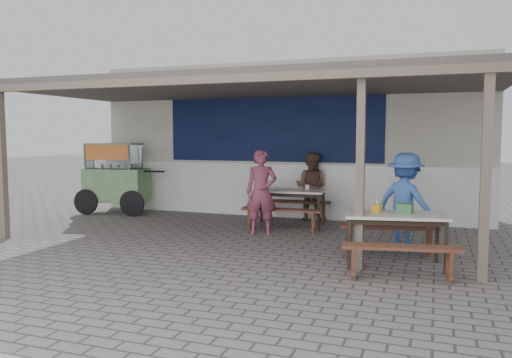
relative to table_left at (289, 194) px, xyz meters
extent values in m
plane|color=#67615D|center=(-0.54, -1.86, -0.67)|extent=(60.00, 60.00, 0.00)
cube|color=beige|center=(-0.54, 1.74, 1.08)|extent=(9.00, 1.20, 3.50)
cube|color=white|center=(-0.54, 1.11, -0.07)|extent=(9.00, 0.10, 1.20)
cube|color=#0F1846|center=(-0.74, 1.13, 1.38)|extent=(5.00, 0.03, 1.60)
cube|color=#524B46|center=(-0.54, -0.86, 2.08)|extent=(9.00, 4.20, 0.12)
cube|color=#67584E|center=(-0.54, -2.91, 1.98)|extent=(9.00, 0.12, 0.12)
cube|color=#67584E|center=(-4.44, -2.86, 0.68)|extent=(0.12, 0.12, 2.70)
cube|color=#67584E|center=(3.36, -2.86, 0.68)|extent=(0.12, 0.12, 2.70)
cube|color=#67584E|center=(1.81, -2.76, 0.68)|extent=(0.11, 0.11, 2.70)
cube|color=beige|center=(0.00, 0.00, 0.06)|extent=(1.48, 0.80, 0.04)
cube|color=black|center=(0.00, 0.00, 0.00)|extent=(1.37, 0.69, 0.06)
cube|color=black|center=(-0.64, -0.34, -0.32)|extent=(0.05, 0.05, 0.71)
cube|color=black|center=(0.67, -0.25, -0.32)|extent=(0.05, 0.05, 0.71)
cube|color=black|center=(-0.67, 0.25, -0.32)|extent=(0.05, 0.05, 0.71)
cube|color=black|center=(0.64, 0.34, -0.32)|extent=(0.05, 0.05, 0.71)
cube|color=brown|center=(0.04, -0.61, -0.24)|extent=(1.55, 0.38, 0.04)
cube|color=brown|center=(-0.57, -0.65, -0.47)|extent=(0.07, 0.28, 0.41)
cube|color=brown|center=(0.66, -0.57, -0.47)|extent=(0.07, 0.28, 0.41)
cube|color=brown|center=(-0.04, 0.61, -0.24)|extent=(1.55, 0.38, 0.04)
cube|color=brown|center=(-0.66, 0.57, -0.47)|extent=(0.07, 0.28, 0.41)
cube|color=brown|center=(0.57, 0.65, -0.47)|extent=(0.07, 0.28, 0.41)
cube|color=beige|center=(2.26, -2.46, 0.06)|extent=(1.49, 0.97, 0.04)
cube|color=black|center=(2.26, -2.46, 0.00)|extent=(1.37, 0.85, 0.06)
cube|color=black|center=(1.70, -2.87, -0.32)|extent=(0.05, 0.05, 0.71)
cube|color=black|center=(2.93, -2.64, -0.32)|extent=(0.05, 0.05, 0.71)
cube|color=black|center=(1.59, -2.28, -0.32)|extent=(0.05, 0.05, 0.71)
cube|color=black|center=(2.82, -2.05, -0.32)|extent=(0.05, 0.05, 0.71)
cube|color=brown|center=(2.39, -3.15, -0.24)|extent=(1.50, 0.55, 0.04)
cube|color=brown|center=(1.81, -3.26, -0.47)|extent=(0.10, 0.28, 0.41)
cube|color=brown|center=(2.97, -3.05, -0.47)|extent=(0.10, 0.28, 0.41)
cube|color=brown|center=(2.13, -1.76, -0.24)|extent=(1.50, 0.55, 0.04)
cube|color=brown|center=(1.55, -1.87, -0.47)|extent=(0.10, 0.28, 0.41)
cube|color=brown|center=(2.71, -1.66, -0.47)|extent=(0.10, 0.28, 0.41)
cube|color=#78A46D|center=(-4.34, 0.34, 0.02)|extent=(1.51, 0.92, 0.74)
cube|color=#78A46D|center=(-4.34, 0.34, -0.38)|extent=(1.45, 0.87, 0.05)
cylinder|color=black|center=(-4.86, -0.14, -0.38)|extent=(0.59, 0.13, 0.59)
cylinder|color=black|center=(-3.71, 0.01, -0.38)|extent=(0.59, 0.13, 0.59)
cube|color=silver|center=(-4.39, 0.33, 0.68)|extent=(1.24, 0.78, 0.58)
cube|color=#78A46D|center=(-4.39, 0.33, 0.97)|extent=(1.28, 0.82, 0.04)
cube|color=#E04A34|center=(-4.34, -0.01, 0.78)|extent=(1.05, 0.15, 0.34)
cylinder|color=black|center=(-3.50, 0.44, 0.33)|extent=(0.74, 0.14, 0.04)
imported|color=brown|center=(-0.26, -0.92, 0.12)|extent=(0.66, 0.53, 1.58)
imported|color=brown|center=(0.25, 0.87, 0.06)|extent=(0.77, 0.63, 1.47)
imported|color=#3960AE|center=(2.33, -1.40, 0.11)|extent=(1.17, 0.98, 1.57)
cube|color=gold|center=(2.00, -2.41, 0.14)|extent=(0.15, 0.15, 0.12)
cube|color=#2E6739|center=(2.38, -2.38, 0.15)|extent=(0.23, 0.19, 0.14)
cylinder|color=white|center=(0.34, 0.20, 0.12)|extent=(0.08, 0.08, 0.09)
imported|color=white|center=(-0.35, 0.04, 0.10)|extent=(0.23, 0.23, 0.05)
camera|label=1|loc=(2.77, -9.60, 1.17)|focal=35.00mm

